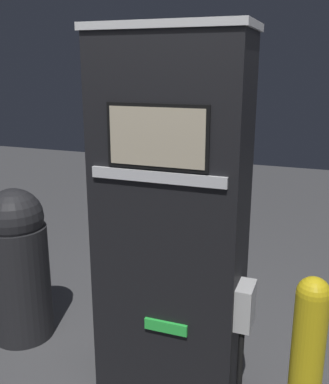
% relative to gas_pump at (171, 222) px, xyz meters
% --- Properties ---
extents(gas_pump, '(0.95, 0.46, 2.17)m').
position_rel_gas_pump_xyz_m(gas_pump, '(0.00, 0.00, 0.00)').
color(gas_pump, black).
rests_on(gas_pump, ground_plane).
extents(safety_bollard, '(0.15, 0.15, 1.09)m').
position_rel_gas_pump_xyz_m(safety_bollard, '(0.81, -0.46, -0.51)').
color(safety_bollard, yellow).
rests_on(safety_bollard, ground_plane).
extents(trash_bin, '(0.44, 0.44, 1.14)m').
position_rel_gas_pump_xyz_m(trash_bin, '(-1.22, 0.12, -0.51)').
color(trash_bin, '#232326').
rests_on(trash_bin, ground_plane).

